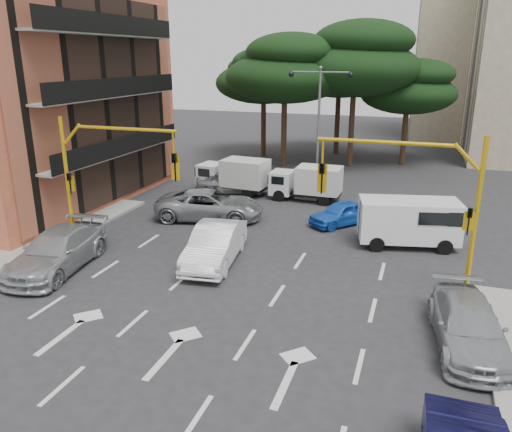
{
  "coord_description": "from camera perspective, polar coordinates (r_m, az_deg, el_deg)",
  "views": [
    {
      "loc": [
        6.66,
        -16.15,
        8.52
      ],
      "look_at": [
        -0.27,
        4.21,
        1.6
      ],
      "focal_mm": 35.0,
      "sensor_mm": 36.0,
      "label": 1
    }
  ],
  "objects": [
    {
      "name": "car_silver_cross_b",
      "position": [
        32.34,
        -2.92,
        3.91
      ],
      "size": [
        4.61,
        2.45,
        1.49
      ],
      "primitive_type": "imported",
      "rotation": [
        0.0,
        0.0,
        1.73
      ],
      "color": "gray",
      "rests_on": "ground"
    },
    {
      "name": "pine_back",
      "position": [
        45.75,
        9.63,
        16.46
      ],
      "size": [
        9.15,
        9.15,
        10.23
      ],
      "color": "#382616",
      "rests_on": "ground"
    },
    {
      "name": "car_blue_compact",
      "position": [
        26.63,
        9.79,
        0.33
      ],
      "size": [
        3.52,
        3.75,
        1.25
      ],
      "primitive_type": "imported",
      "rotation": [
        0.0,
        0.0,
        -0.71
      ],
      "color": "blue",
      "rests_on": "ground"
    },
    {
      "name": "van_white",
      "position": [
        24.24,
        17.01,
        -0.73
      ],
      "size": [
        4.83,
        2.98,
        2.25
      ],
      "primitive_type": null,
      "rotation": [
        0.0,
        0.0,
        -1.35
      ],
      "color": "white",
      "rests_on": "ground"
    },
    {
      "name": "car_silver_wagon",
      "position": [
        22.31,
        -21.76,
        -3.71
      ],
      "size": [
        3.0,
        5.83,
        1.62
      ],
      "primitive_type": "imported",
      "rotation": [
        0.0,
        0.0,
        0.14
      ],
      "color": "#A3A6AB",
      "rests_on": "ground"
    },
    {
      "name": "pine_left_near",
      "position": [
        39.56,
        3.39,
        16.48
      ],
      "size": [
        9.15,
        9.15,
        10.23
      ],
      "color": "#382616",
      "rests_on": "ground"
    },
    {
      "name": "car_silver_parked",
      "position": [
        16.8,
        23.1,
        -11.46
      ],
      "size": [
        2.55,
        5.03,
        1.4
      ],
      "primitive_type": "imported",
      "rotation": [
        0.0,
        0.0,
        0.13
      ],
      "color": "#9B9EA3",
      "rests_on": "ground"
    },
    {
      "name": "pine_left_far",
      "position": [
        44.27,
        0.94,
        15.76
      ],
      "size": [
        8.32,
        8.32,
        9.3
      ],
      "color": "#382616",
      "rests_on": "ground"
    },
    {
      "name": "signal_mast_right",
      "position": [
        18.72,
        18.66,
        2.55
      ],
      "size": [
        5.79,
        0.37,
        6.0
      ],
      "color": "gold",
      "rests_on": "ground"
    },
    {
      "name": "box_truck_a",
      "position": [
        32.22,
        -2.59,
        4.58
      ],
      "size": [
        4.81,
        2.39,
        2.28
      ],
      "primitive_type": null,
      "rotation": [
        0.0,
        0.0,
        1.47
      ],
      "color": "silver",
      "rests_on": "ground"
    },
    {
      "name": "car_white_hatch",
      "position": [
        21.42,
        -4.71,
        -3.28
      ],
      "size": [
        2.37,
        5.18,
        1.65
      ],
      "primitive_type": "imported",
      "rotation": [
        0.0,
        0.0,
        0.13
      ],
      "color": "white",
      "rests_on": "ground"
    },
    {
      "name": "pine_center",
      "position": [
        40.49,
        11.37,
        17.2
      ],
      "size": [
        9.98,
        9.98,
        11.16
      ],
      "color": "#382616",
      "rests_on": "ground"
    },
    {
      "name": "apartment_beige_far",
      "position": [
        60.47,
        25.85,
        15.99
      ],
      "size": [
        16.2,
        12.15,
        16.7
      ],
      "color": "tan",
      "rests_on": "ground"
    },
    {
      "name": "street_lamp_center",
      "position": [
        32.97,
        7.24,
        12.32
      ],
      "size": [
        4.16,
        0.36,
        7.77
      ],
      "color": "slate",
      "rests_on": "median_strip"
    },
    {
      "name": "pine_right",
      "position": [
        42.2,
        17.12,
        13.96
      ],
      "size": [
        7.49,
        7.49,
        8.37
      ],
      "color": "#382616",
      "rests_on": "ground"
    },
    {
      "name": "signal_mast_left",
      "position": [
        23.06,
        -17.49,
        5.42
      ],
      "size": [
        5.79,
        0.37,
        6.0
      ],
      "color": "gold",
      "rests_on": "ground"
    },
    {
      "name": "median_strip",
      "position": [
        33.9,
        6.89,
        3.28
      ],
      "size": [
        1.4,
        6.0,
        0.15
      ],
      "primitive_type": "cube",
      "color": "gray",
      "rests_on": "ground"
    },
    {
      "name": "box_truck_b",
      "position": [
        30.76,
        5.75,
        3.75
      ],
      "size": [
        4.41,
        1.91,
        2.15
      ],
      "primitive_type": null,
      "rotation": [
        0.0,
        0.0,
        1.56
      ],
      "color": "white",
      "rests_on": "ground"
    },
    {
      "name": "car_silver_cross_a",
      "position": [
        27.17,
        -5.3,
        1.25
      ],
      "size": [
        6.16,
        3.73,
        1.6
      ],
      "primitive_type": "imported",
      "rotation": [
        0.0,
        0.0,
        1.77
      ],
      "color": "#929599",
      "rests_on": "ground"
    },
    {
      "name": "ground",
      "position": [
        19.43,
        -3.28,
        -8.19
      ],
      "size": [
        120.0,
        120.0,
        0.0
      ],
      "primitive_type": "plane",
      "color": "#28282B",
      "rests_on": "ground"
    }
  ]
}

